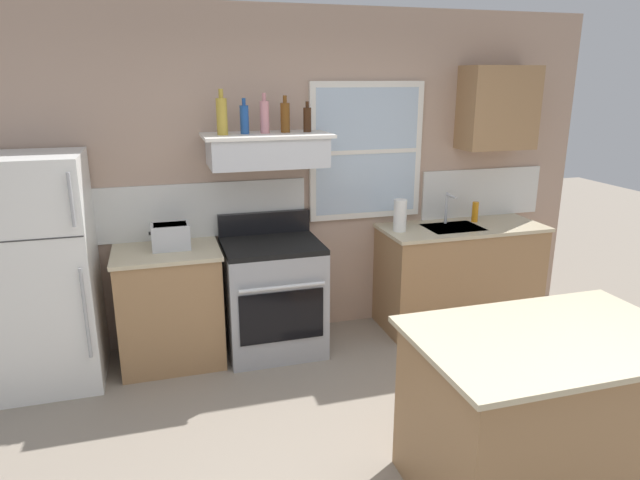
{
  "coord_description": "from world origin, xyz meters",
  "views": [
    {
      "loc": [
        -1.08,
        -2.28,
        2.16
      ],
      "look_at": [
        -0.05,
        1.2,
        1.1
      ],
      "focal_mm": 31.5,
      "sensor_mm": 36.0,
      "label": 1
    }
  ],
  "objects_px": {
    "bottle_blue_liqueur": "(244,119)",
    "dish_soap_bottle": "(475,212)",
    "bottle_brown_stout": "(307,119)",
    "bottle_rose_pink": "(265,116)",
    "stove_range": "(273,296)",
    "bottle_amber_wine": "(285,117)",
    "toaster": "(171,236)",
    "paper_towel_roll": "(400,215)",
    "bottle_champagne_gold_foil": "(222,116)",
    "refrigerator": "(42,273)",
    "kitchen_island": "(543,414)"
  },
  "relations": [
    {
      "from": "bottle_blue_liqueur",
      "to": "bottle_amber_wine",
      "type": "xyz_separation_m",
      "value": [
        0.32,
        0.04,
        0.01
      ]
    },
    {
      "from": "bottle_rose_pink",
      "to": "paper_towel_roll",
      "type": "distance_m",
      "value": 1.39
    },
    {
      "from": "toaster",
      "to": "kitchen_island",
      "type": "bearing_deg",
      "value": -49.32
    },
    {
      "from": "bottle_blue_liqueur",
      "to": "dish_soap_bottle",
      "type": "relative_size",
      "value": 1.46
    },
    {
      "from": "refrigerator",
      "to": "dish_soap_bottle",
      "type": "relative_size",
      "value": 9.25
    },
    {
      "from": "bottle_rose_pink",
      "to": "toaster",
      "type": "bearing_deg",
      "value": -175.53
    },
    {
      "from": "refrigerator",
      "to": "bottle_amber_wine",
      "type": "relative_size",
      "value": 6.01
    },
    {
      "from": "dish_soap_bottle",
      "to": "toaster",
      "type": "bearing_deg",
      "value": -178.35
    },
    {
      "from": "toaster",
      "to": "dish_soap_bottle",
      "type": "relative_size",
      "value": 1.65
    },
    {
      "from": "bottle_rose_pink",
      "to": "bottle_brown_stout",
      "type": "xyz_separation_m",
      "value": [
        0.33,
        0.0,
        -0.03
      ]
    },
    {
      "from": "bottle_blue_liqueur",
      "to": "kitchen_island",
      "type": "bearing_deg",
      "value": -60.7
    },
    {
      "from": "bottle_champagne_gold_foil",
      "to": "kitchen_island",
      "type": "height_order",
      "value": "bottle_champagne_gold_foil"
    },
    {
      "from": "stove_range",
      "to": "bottle_champagne_gold_foil",
      "type": "relative_size",
      "value": 3.31
    },
    {
      "from": "bottle_amber_wine",
      "to": "refrigerator",
      "type": "bearing_deg",
      "value": -174.89
    },
    {
      "from": "paper_towel_roll",
      "to": "bottle_blue_liqueur",
      "type": "bearing_deg",
      "value": 177.08
    },
    {
      "from": "refrigerator",
      "to": "bottle_rose_pink",
      "type": "xyz_separation_m",
      "value": [
        1.64,
        0.14,
        1.04
      ]
    },
    {
      "from": "bottle_blue_liqueur",
      "to": "bottle_brown_stout",
      "type": "height_order",
      "value": "bottle_blue_liqueur"
    },
    {
      "from": "bottle_champagne_gold_foil",
      "to": "bottle_blue_liqueur",
      "type": "relative_size",
      "value": 1.26
    },
    {
      "from": "bottle_amber_wine",
      "to": "bottle_champagne_gold_foil",
      "type": "bearing_deg",
      "value": -173.25
    },
    {
      "from": "stove_range",
      "to": "bottle_amber_wine",
      "type": "xyz_separation_m",
      "value": [
        0.16,
        0.14,
        1.4
      ]
    },
    {
      "from": "bottle_rose_pink",
      "to": "kitchen_island",
      "type": "relative_size",
      "value": 0.21
    },
    {
      "from": "bottle_amber_wine",
      "to": "paper_towel_roll",
      "type": "relative_size",
      "value": 1.03
    },
    {
      "from": "bottle_amber_wine",
      "to": "bottle_rose_pink",
      "type": "bearing_deg",
      "value": -173.52
    },
    {
      "from": "toaster",
      "to": "dish_soap_bottle",
      "type": "height_order",
      "value": "toaster"
    },
    {
      "from": "stove_range",
      "to": "paper_towel_roll",
      "type": "distance_m",
      "value": 1.25
    },
    {
      "from": "stove_range",
      "to": "dish_soap_bottle",
      "type": "bearing_deg",
      "value": 4.18
    },
    {
      "from": "refrigerator",
      "to": "bottle_brown_stout",
      "type": "xyz_separation_m",
      "value": [
        1.98,
        0.15,
        1.01
      ]
    },
    {
      "from": "bottle_champagne_gold_foil",
      "to": "dish_soap_bottle",
      "type": "bearing_deg",
      "value": 1.46
    },
    {
      "from": "bottle_blue_liqueur",
      "to": "kitchen_island",
      "type": "distance_m",
      "value": 2.79
    },
    {
      "from": "kitchen_island",
      "to": "bottle_champagne_gold_foil",
      "type": "bearing_deg",
      "value": 122.91
    },
    {
      "from": "refrigerator",
      "to": "dish_soap_bottle",
      "type": "height_order",
      "value": "refrigerator"
    },
    {
      "from": "paper_towel_roll",
      "to": "kitchen_island",
      "type": "height_order",
      "value": "paper_towel_roll"
    },
    {
      "from": "bottle_champagne_gold_foil",
      "to": "dish_soap_bottle",
      "type": "height_order",
      "value": "bottle_champagne_gold_foil"
    },
    {
      "from": "toaster",
      "to": "bottle_brown_stout",
      "type": "distance_m",
      "value": 1.37
    },
    {
      "from": "paper_towel_roll",
      "to": "bottle_brown_stout",
      "type": "bearing_deg",
      "value": 173.59
    },
    {
      "from": "bottle_rose_pink",
      "to": "bottle_brown_stout",
      "type": "height_order",
      "value": "bottle_rose_pink"
    },
    {
      "from": "bottle_champagne_gold_foil",
      "to": "paper_towel_roll",
      "type": "height_order",
      "value": "bottle_champagne_gold_foil"
    },
    {
      "from": "dish_soap_bottle",
      "to": "stove_range",
      "type": "bearing_deg",
      "value": -175.82
    },
    {
      "from": "toaster",
      "to": "bottle_rose_pink",
      "type": "distance_m",
      "value": 1.14
    },
    {
      "from": "stove_range",
      "to": "paper_towel_roll",
      "type": "height_order",
      "value": "paper_towel_roll"
    },
    {
      "from": "bottle_brown_stout",
      "to": "bottle_rose_pink",
      "type": "bearing_deg",
      "value": -179.24
    },
    {
      "from": "bottle_amber_wine",
      "to": "paper_towel_roll",
      "type": "distance_m",
      "value": 1.25
    },
    {
      "from": "stove_range",
      "to": "paper_towel_roll",
      "type": "xyz_separation_m",
      "value": [
        1.11,
        0.04,
        0.58
      ]
    },
    {
      "from": "bottle_champagne_gold_foil",
      "to": "bottle_brown_stout",
      "type": "bearing_deg",
      "value": 3.79
    },
    {
      "from": "stove_range",
      "to": "kitchen_island",
      "type": "xyz_separation_m",
      "value": [
        1.02,
        -2.01,
        -0.01
      ]
    },
    {
      "from": "toaster",
      "to": "bottle_brown_stout",
      "type": "xyz_separation_m",
      "value": [
        1.09,
        0.06,
        0.83
      ]
    },
    {
      "from": "toaster",
      "to": "stove_range",
      "type": "xyz_separation_m",
      "value": [
        0.76,
        -0.06,
        -0.54
      ]
    },
    {
      "from": "bottle_brown_stout",
      "to": "stove_range",
      "type": "bearing_deg",
      "value": -159.32
    },
    {
      "from": "bottle_blue_liqueur",
      "to": "bottle_rose_pink",
      "type": "relative_size",
      "value": 0.88
    },
    {
      "from": "bottle_blue_liqueur",
      "to": "bottle_brown_stout",
      "type": "xyz_separation_m",
      "value": [
        0.49,
        0.02,
        -0.01
      ]
    }
  ]
}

